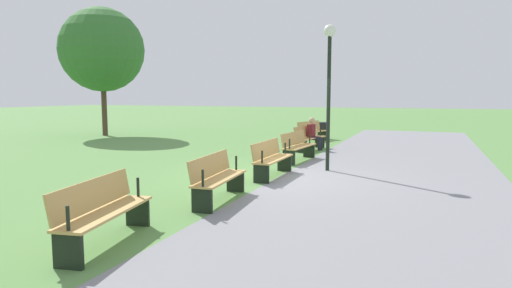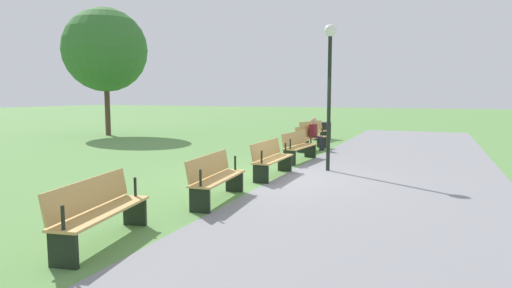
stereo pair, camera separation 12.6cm
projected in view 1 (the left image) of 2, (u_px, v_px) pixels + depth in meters
ground_plane at (274, 177)px, 10.85m from camera, size 120.00×120.00×0.00m
path_paving at (389, 185)px, 9.84m from camera, size 31.33×5.25×0.01m
bench_0 at (312, 131)px, 18.79m from camera, size 1.92×0.93×0.89m
bench_1 at (309, 137)px, 16.08m from camera, size 1.91×0.78×0.89m
bench_2 at (297, 145)px, 13.42m from camera, size 1.89×0.63×0.89m
bench_3 at (271, 158)px, 10.82m from camera, size 1.86×0.47×0.89m
bench_4 at (217, 177)px, 8.31m from camera, size 1.89×0.63×0.89m
bench_5 at (102, 210)px, 5.90m from camera, size 1.91×0.78×0.89m
person_seated at (314, 133)px, 16.07m from camera, size 0.39×0.56×1.20m
tree_0 at (102, 50)px, 21.43m from camera, size 4.11×4.11×6.29m
lamp_post at (329, 69)px, 11.44m from camera, size 0.32×0.32×3.85m
trash_bin at (323, 131)px, 20.09m from camera, size 0.51×0.51×0.77m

